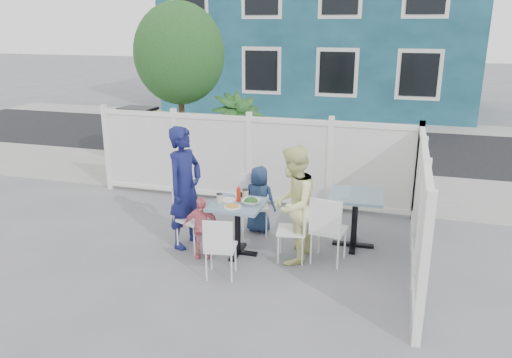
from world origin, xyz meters
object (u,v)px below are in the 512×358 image
(utility_cabinet, at_px, (140,139))
(chair_back, at_px, (254,199))
(toddler, at_px, (201,227))
(man, at_px, (185,188))
(boy, at_px, (259,199))
(chair_left, at_px, (190,212))
(main_table, at_px, (238,215))
(chair_near, at_px, (220,244))
(spare_table, at_px, (355,206))
(chair_right, at_px, (297,225))
(woman, at_px, (293,205))

(utility_cabinet, bearing_deg, chair_back, -33.40)
(toddler, bearing_deg, utility_cabinet, 113.99)
(man, xyz_separation_m, boy, (0.89, 0.80, -0.37))
(utility_cabinet, distance_m, boy, 4.59)
(chair_back, distance_m, toddler, 1.17)
(utility_cabinet, relative_size, chair_back, 1.41)
(man, bearing_deg, chair_left, -106.84)
(utility_cabinet, distance_m, man, 4.54)
(chair_back, height_order, toddler, chair_back)
(main_table, xyz_separation_m, chair_left, (-0.73, 0.02, -0.04))
(chair_left, bearing_deg, chair_back, 161.09)
(main_table, distance_m, chair_near, 0.78)
(man, bearing_deg, utility_cabinet, 51.37)
(spare_table, xyz_separation_m, boy, (-1.50, 0.16, -0.10))
(spare_table, bearing_deg, boy, 173.95)
(chair_back, distance_m, chair_near, 1.60)
(chair_back, bearing_deg, toddler, 47.30)
(main_table, distance_m, boy, 0.88)
(utility_cabinet, distance_m, spare_table, 5.92)
(boy, bearing_deg, chair_back, 33.06)
(spare_table, distance_m, chair_back, 1.58)
(spare_table, height_order, chair_right, chair_right)
(boy, bearing_deg, spare_table, 179.08)
(toddler, bearing_deg, main_table, 13.83)
(chair_right, height_order, chair_near, chair_right)
(woman, bearing_deg, chair_left, -85.61)
(main_table, xyz_separation_m, spare_table, (1.57, 0.71, 0.03))
(chair_near, relative_size, boy, 0.79)
(utility_cabinet, relative_size, chair_left, 1.38)
(chair_left, bearing_deg, woman, 112.85)
(chair_back, relative_size, boy, 0.88)
(chair_left, relative_size, chair_right, 1.07)
(spare_table, bearing_deg, man, -164.99)
(spare_table, height_order, boy, boy)
(spare_table, xyz_separation_m, toddler, (-2.02, -0.96, -0.18))
(spare_table, xyz_separation_m, woman, (-0.78, -0.69, 0.19))
(spare_table, relative_size, boy, 0.76)
(chair_right, bearing_deg, toddler, 94.54)
(chair_left, distance_m, chair_near, 1.09)
(main_table, distance_m, spare_table, 1.72)
(chair_near, distance_m, man, 1.26)
(chair_right, relative_size, boy, 0.84)
(spare_table, distance_m, man, 2.49)
(main_table, height_order, spare_table, spare_table)
(chair_near, distance_m, woman, 1.16)
(boy, xyz_separation_m, toddler, (-0.52, -1.12, -0.08))
(chair_near, height_order, toddler, toddler)
(chair_right, xyz_separation_m, boy, (-0.78, 0.83, 0.01))
(chair_back, bearing_deg, spare_table, 155.47)
(main_table, distance_m, chair_left, 0.73)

